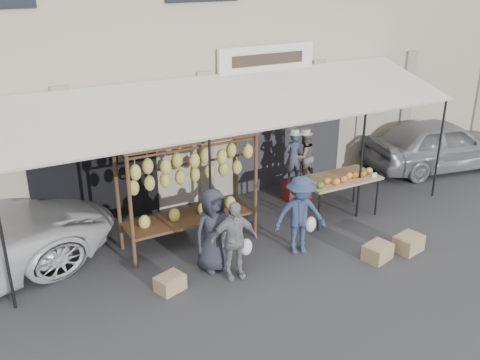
% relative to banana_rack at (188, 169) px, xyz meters
% --- Properties ---
extents(ground_plane, '(90.00, 90.00, 0.00)m').
position_rel_banana_rack_xyz_m(ground_plane, '(1.17, -1.73, -1.57)').
color(ground_plane, '#2D2D30').
extents(shophouse, '(24.00, 6.15, 7.30)m').
position_rel_banana_rack_xyz_m(shophouse, '(1.17, 4.76, 2.07)').
color(shophouse, '#AEA18C').
rests_on(shophouse, ground_plane).
extents(awning, '(10.00, 2.35, 2.92)m').
position_rel_banana_rack_xyz_m(awning, '(1.18, 0.55, 1.00)').
color(awning, beige).
rests_on(awning, ground_plane).
extents(banana_rack, '(2.60, 0.90, 2.24)m').
position_rel_banana_rack_xyz_m(banana_rack, '(0.00, 0.00, 0.00)').
color(banana_rack, '#4A311E').
rests_on(banana_rack, ground_plane).
extents(produce_table, '(1.70, 0.90, 1.04)m').
position_rel_banana_rack_xyz_m(produce_table, '(3.30, -0.40, -0.69)').
color(produce_table, tan).
rests_on(produce_table, ground_plane).
extents(vendor_left, '(0.45, 0.32, 1.16)m').
position_rel_banana_rack_xyz_m(vendor_left, '(2.91, 0.84, -0.51)').
color(vendor_left, '#3D4157').
rests_on(vendor_left, stool_left).
extents(vendor_right, '(0.59, 0.47, 1.17)m').
position_rel_banana_rack_xyz_m(vendor_right, '(3.21, 0.83, -0.56)').
color(vendor_right, slate).
rests_on(vendor_right, stool_right).
extents(customer_left, '(0.83, 0.62, 1.55)m').
position_rel_banana_rack_xyz_m(customer_left, '(-0.00, -1.03, -0.80)').
color(customer_left, '#2A2B37').
rests_on(customer_left, ground_plane).
extents(customer_mid, '(0.89, 0.50, 1.44)m').
position_rel_banana_rack_xyz_m(customer_mid, '(0.20, -1.43, -0.85)').
color(customer_mid, gray).
rests_on(customer_mid, ground_plane).
extents(customer_right, '(1.12, 0.84, 1.54)m').
position_rel_banana_rack_xyz_m(customer_right, '(1.69, -1.26, -0.80)').
color(customer_right, navy).
rests_on(customer_right, ground_plane).
extents(stool_left, '(0.39, 0.39, 0.48)m').
position_rel_banana_rack_xyz_m(stool_left, '(2.91, 0.84, -1.33)').
color(stool_left, maroon).
rests_on(stool_left, ground_plane).
extents(stool_right, '(0.38, 0.38, 0.43)m').
position_rel_banana_rack_xyz_m(stool_right, '(3.21, 0.83, -1.36)').
color(stool_right, maroon).
rests_on(stool_right, ground_plane).
extents(crate_near_a, '(0.59, 0.51, 0.31)m').
position_rel_banana_rack_xyz_m(crate_near_a, '(2.82, -2.19, -1.42)').
color(crate_near_a, tan).
rests_on(crate_near_a, ground_plane).
extents(crate_near_b, '(0.60, 0.50, 0.32)m').
position_rel_banana_rack_xyz_m(crate_near_b, '(3.55, -2.23, -1.41)').
color(crate_near_b, tan).
rests_on(crate_near_b, ground_plane).
extents(crate_far, '(0.55, 0.48, 0.27)m').
position_rel_banana_rack_xyz_m(crate_far, '(-0.95, -1.31, -1.43)').
color(crate_far, tan).
rests_on(crate_far, ground_plane).
extents(sedan, '(4.26, 2.33, 1.37)m').
position_rel_banana_rack_xyz_m(sedan, '(7.47, 0.68, -0.89)').
color(sedan, gray).
rests_on(sedan, ground_plane).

